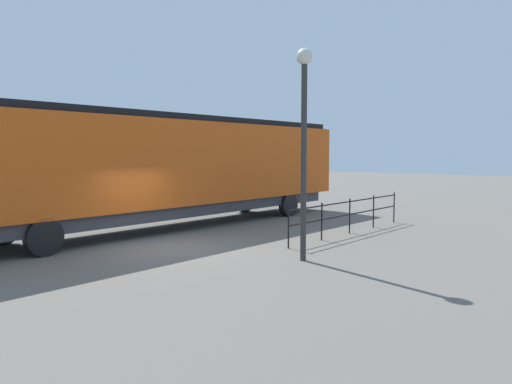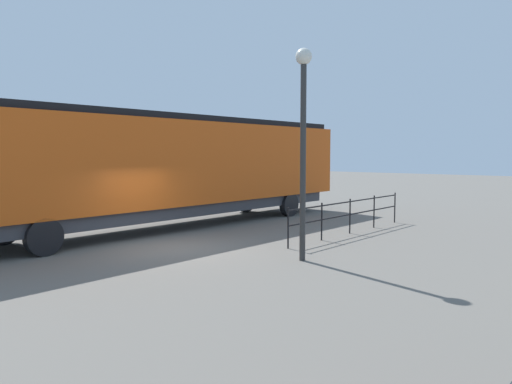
# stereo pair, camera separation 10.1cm
# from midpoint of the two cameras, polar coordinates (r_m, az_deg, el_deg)

# --- Properties ---
(ground_plane) EXTENTS (120.00, 120.00, 0.00)m
(ground_plane) POSITION_cam_midpoint_polar(r_m,az_deg,el_deg) (15.74, -10.17, -6.34)
(ground_plane) COLOR #666059
(locomotive) EXTENTS (3.00, 18.42, 4.38)m
(locomotive) POSITION_cam_midpoint_polar(r_m,az_deg,el_deg) (20.04, -8.71, 3.02)
(locomotive) COLOR #D15114
(locomotive) RESTS_ON ground_plane
(lamp_post) EXTENTS (0.44, 0.44, 5.71)m
(lamp_post) POSITION_cam_midpoint_polar(r_m,az_deg,el_deg) (13.54, 5.29, 7.97)
(lamp_post) COLOR #2D2D2D
(lamp_post) RESTS_ON ground_plane
(platform_fence) EXTENTS (0.05, 7.63, 1.27)m
(platform_fence) POSITION_cam_midpoint_polar(r_m,az_deg,el_deg) (18.52, 10.51, -2.17)
(platform_fence) COLOR black
(platform_fence) RESTS_ON ground_plane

